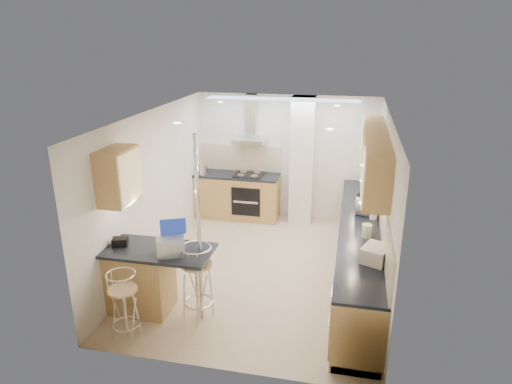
% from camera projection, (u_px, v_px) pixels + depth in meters
% --- Properties ---
extents(ground, '(4.80, 4.80, 0.00)m').
position_uv_depth(ground, '(262.00, 269.00, 7.40)').
color(ground, tan).
rests_on(ground, ground).
extents(room_shell, '(3.64, 4.84, 2.51)m').
position_uv_depth(room_shell, '(288.00, 173.00, 7.17)').
color(room_shell, silver).
rests_on(room_shell, ground).
extents(right_counter, '(0.63, 4.40, 0.92)m').
position_uv_depth(right_counter, '(359.00, 252.00, 6.95)').
color(right_counter, '#A07E40').
rests_on(right_counter, ground).
extents(back_counter, '(1.70, 0.63, 0.92)m').
position_uv_depth(back_counter, '(237.00, 195.00, 9.37)').
color(back_counter, '#A07E40').
rests_on(back_counter, ground).
extents(peninsula, '(1.47, 0.72, 0.94)m').
position_uv_depth(peninsula, '(159.00, 280.00, 6.12)').
color(peninsula, '#A07E40').
rests_on(peninsula, ground).
extents(microwave, '(0.46, 0.61, 0.31)m').
position_uv_depth(microwave, '(370.00, 202.00, 7.26)').
color(microwave, white).
rests_on(microwave, right_counter).
extents(laptop, '(0.42, 0.37, 0.24)m').
position_uv_depth(laptop, '(171.00, 246.00, 5.79)').
color(laptop, '#A7A9AF').
rests_on(laptop, peninsula).
extents(bag, '(0.23, 0.20, 0.11)m').
position_uv_depth(bag, '(120.00, 242.00, 6.06)').
color(bag, black).
rests_on(bag, peninsula).
extents(bar_stool_near, '(0.46, 0.46, 0.92)m').
position_uv_depth(bar_stool_near, '(124.00, 306.00, 5.56)').
color(bar_stool_near, '#DAB575').
rests_on(bar_stool_near, ground).
extents(bar_stool_end, '(0.50, 0.50, 1.06)m').
position_uv_depth(bar_stool_end, '(197.00, 282.00, 5.96)').
color(bar_stool_end, '#DAB575').
rests_on(bar_stool_end, ground).
extents(jar_a, '(0.13, 0.13, 0.19)m').
position_uv_depth(jar_a, '(374.00, 213.00, 6.97)').
color(jar_a, silver).
rests_on(jar_a, right_counter).
extents(jar_b, '(0.12, 0.12, 0.14)m').
position_uv_depth(jar_b, '(371.00, 202.00, 7.50)').
color(jar_b, silver).
rests_on(jar_b, right_counter).
extents(jar_c, '(0.14, 0.14, 0.18)m').
position_uv_depth(jar_c, '(367.00, 231.00, 6.36)').
color(jar_c, '#C1B79B').
rests_on(jar_c, right_counter).
extents(jar_d, '(0.10, 0.10, 0.15)m').
position_uv_depth(jar_d, '(367.00, 252.00, 5.78)').
color(jar_d, white).
rests_on(jar_d, right_counter).
extents(bread_bin, '(0.41, 0.46, 0.20)m').
position_uv_depth(bread_bin, '(376.00, 254.00, 5.67)').
color(bread_bin, silver).
rests_on(bread_bin, right_counter).
extents(kettle, '(0.16, 0.16, 0.20)m').
position_uv_depth(kettle, '(203.00, 170.00, 9.14)').
color(kettle, silver).
rests_on(kettle, back_counter).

